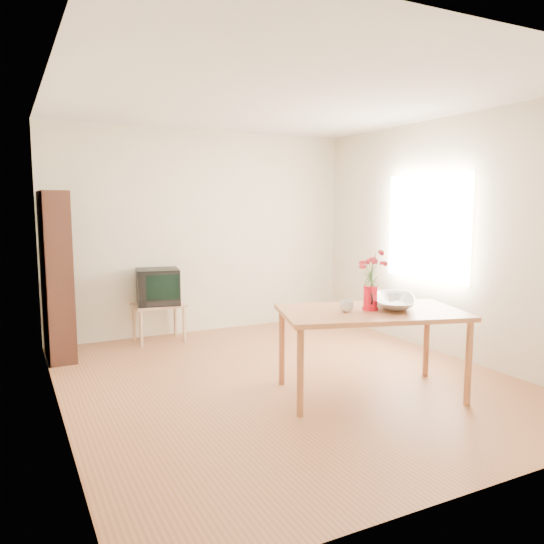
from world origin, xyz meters
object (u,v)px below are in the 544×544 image
pitcher (370,299)px  mug (347,306)px  table (371,318)px  television (158,286)px  bowl (395,279)px

pitcher → mug: size_ratio=1.74×
table → mug: mug is taller
pitcher → television: size_ratio=0.38×
pitcher → television: bearing=144.7°
table → bowl: 0.45m
television → mug: bearing=-59.9°
mug → television: (-0.94, 2.61, -0.12)m
pitcher → television: (-1.17, 2.64, -0.17)m
table → bowl: bearing=28.9°
table → television: (-1.17, 2.66, 0.00)m
mug → television: television is taller
pitcher → bowl: 0.35m
table → mug: bearing=-174.8°
bowl → television: bowl is taller
table → mug: size_ratio=14.25×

